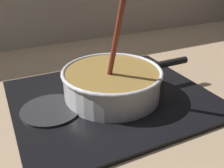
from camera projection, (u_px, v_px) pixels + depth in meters
The scene contains 5 objects.
ground at pixel (117, 154), 0.57m from camera, with size 2.40×1.60×0.04m, color #9E8466.
hob_plate at pixel (112, 98), 0.75m from camera, with size 0.56×0.48×0.01m, color black.
burner_ring at pixel (112, 95), 0.75m from camera, with size 0.18×0.18×0.01m, color #592D0C.
spare_burner at pixel (51, 110), 0.68m from camera, with size 0.16×0.16×0.01m, color #262628.
cooking_pan at pixel (112, 82), 0.73m from camera, with size 0.41×0.28×0.33m.
Camera 1 is at (-0.20, -0.39, 0.38)m, focal length 40.86 mm.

